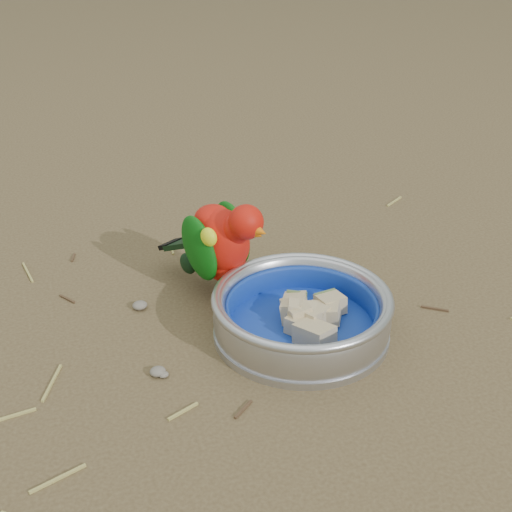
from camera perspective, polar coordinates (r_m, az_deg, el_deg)
name	(u,v)px	position (r m, az deg, el deg)	size (l,w,h in m)	color
ground	(218,359)	(0.90, -3.04, -8.25)	(60.00, 60.00, 0.00)	brown
food_bowl	(301,330)	(0.93, 3.63, -5.91)	(0.23, 0.23, 0.02)	#B2B2BA
bowl_wall	(302,310)	(0.92, 3.69, -4.36)	(0.23, 0.23, 0.04)	#B2B2BA
fruit_wedges	(302,315)	(0.92, 3.67, -4.73)	(0.14, 0.14, 0.03)	tan
lory_parrot	(223,249)	(0.98, -2.70, 0.54)	(0.09, 0.18, 0.15)	red
ground_debris	(212,349)	(0.91, -3.53, -7.41)	(0.90, 0.80, 0.01)	tan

